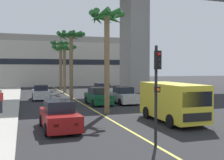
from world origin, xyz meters
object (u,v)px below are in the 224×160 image
Objects in this scene: car_queue_front at (41,93)px; car_queue_fifth at (124,96)px; delivery_van at (172,101)px; traffic_light_median_near at (157,82)px; pedestrian_near_crosswalk at (1,101)px; car_queue_second at (98,97)px; palm_tree_near_median at (107,30)px; car_queue_fourth at (102,90)px; palm_tree_mid_median at (64,53)px; car_queue_third at (59,116)px; palm_tree_farthest_median at (61,51)px; palm_tree_far_median at (71,44)px.

car_queue_fifth is (7.20, -5.94, 0.00)m from car_queue_front.
delivery_van is at bearing -92.31° from car_queue_fifth.
traffic_light_median_near reaches higher than pedestrian_near_crosswalk.
car_queue_second is 7.36m from palm_tree_near_median.
delivery_van is at bearing -91.39° from car_queue_fourth.
palm_tree_near_median is at bearing -88.82° from palm_tree_mid_median.
car_queue_fourth is (2.50, 7.26, 0.00)m from car_queue_second.
car_queue_fourth is at bearing 44.97° from pedestrian_near_crosswalk.
car_queue_fourth is 2.54× the size of pedestrian_near_crosswalk.
car_queue_fourth is at bearing 79.73° from traffic_light_median_near.
car_queue_third is at bearing -89.98° from car_queue_front.
car_queue_third is 0.53× the size of palm_tree_farthest_median.
car_queue_second is at bearing 84.57° from traffic_light_median_near.
car_queue_fifth is 0.98× the size of traffic_light_median_near.
car_queue_fourth is 0.78× the size of delivery_van.
traffic_light_median_near reaches higher than car_queue_fourth.
pedestrian_near_crosswalk is at bearing 149.17° from delivery_van.
palm_tree_near_median is 9.05m from pedestrian_near_crosswalk.
car_queue_fourth is at bearing 70.96° from car_queue_second.
pedestrian_near_crosswalk is at bearing -112.78° from palm_tree_mid_median.
delivery_van is at bearing -56.64° from palm_tree_near_median.
car_queue_fifth is at bearing -0.36° from car_queue_second.
palm_tree_farthest_median is (-2.82, 29.21, 4.91)m from delivery_van.
palm_tree_near_median is (-2.85, 4.33, 4.78)m from delivery_van.
palm_tree_mid_median is at bearing 87.00° from palm_tree_far_median.
delivery_van is 15.77m from palm_tree_far_median.
palm_tree_mid_median is 18.44m from pedestrian_near_crosswalk.
palm_tree_mid_median is (0.19, 27.02, 2.78)m from traffic_light_median_near.
palm_tree_mid_median is (-1.12, 13.20, 4.77)m from car_queue_second.
car_queue_fifth is at bearing -52.77° from palm_tree_far_median.
palm_tree_near_median is at bearing -70.05° from car_queue_front.
palm_tree_far_median reaches higher than delivery_van.
traffic_light_median_near is at bearing -90.40° from palm_tree_mid_median.
palm_tree_near_median is at bearing 86.33° from traffic_light_median_near.
car_queue_fifth is 0.78× the size of delivery_van.
palm_tree_mid_median is 6.72m from palm_tree_farthest_median.
palm_tree_near_median is 10.31m from palm_tree_far_median.
palm_tree_near_median is 0.98× the size of palm_tree_farthest_median.
palm_tree_far_median is at bearing 90.68° from traffic_light_median_near.
delivery_van is 0.72× the size of palm_tree_far_median.
pedestrian_near_crosswalk is at bearing 119.28° from car_queue_third.
car_queue_third is at bearing -60.72° from pedestrian_near_crosswalk.
car_queue_second is at bearing 81.50° from palm_tree_near_median.
traffic_light_median_near is 2.59× the size of pedestrian_near_crosswalk.
car_queue_front is 15.51m from palm_tree_farthest_median.
car_queue_fifth is 0.56× the size of palm_tree_far_median.
car_queue_fourth is 0.98× the size of traffic_light_median_near.
car_queue_front is 6.19m from palm_tree_far_median.
car_queue_second is 10.36m from car_queue_third.
car_queue_fifth is at bearing 57.10° from palm_tree_near_median.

